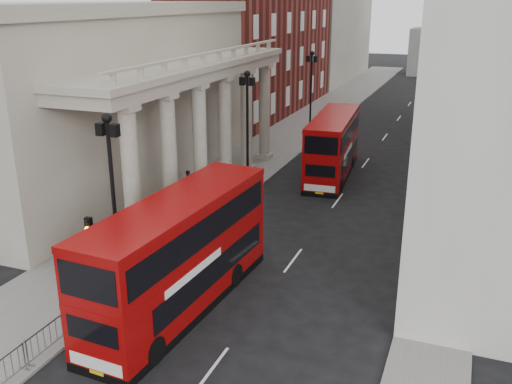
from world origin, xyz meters
TOP-DOWN VIEW (x-y plane):
  - ground at (0.00, 0.00)m, footprint 260.00×260.00m
  - sidewalk_west at (-3.00, 30.00)m, footprint 6.00×140.00m
  - sidewalk_east at (13.50, 30.00)m, footprint 3.00×140.00m
  - kerb at (-0.05, 30.00)m, footprint 0.20×140.00m
  - portico_building at (-10.50, 18.00)m, footprint 9.00×28.00m
  - brick_building at (-10.50, 48.00)m, footprint 9.00×32.00m
  - west_building_far at (-10.50, 80.00)m, footprint 9.00×30.00m
  - lamp_post_south at (-0.60, 4.00)m, footprint 1.05×0.44m
  - lamp_post_mid at (-0.60, 20.00)m, footprint 1.05×0.44m
  - lamp_post_north at (-0.60, 36.00)m, footprint 1.05×0.44m
  - traffic_light at (-0.50, 1.98)m, footprint 0.28×0.33m
  - crowd_barriers at (-0.35, 2.23)m, footprint 0.50×18.75m
  - bus_near at (2.79, 3.73)m, footprint 3.50×11.82m
  - bus_far at (4.20, 25.54)m, footprint 3.55×11.09m
  - pedestrian_a at (-4.25, 11.46)m, footprint 0.62×0.42m
  - pedestrian_b at (-4.23, 17.71)m, footprint 0.96×0.91m
  - pedestrian_c at (-2.07, 18.93)m, footprint 0.93×0.83m

SIDE VIEW (x-z plane):
  - ground at x=0.00m, z-range 0.00..0.00m
  - sidewalk_west at x=-3.00m, z-range 0.00..0.12m
  - sidewalk_east at x=13.50m, z-range 0.00..0.12m
  - kerb at x=-0.05m, z-range 0.00..0.14m
  - crowd_barriers at x=-0.35m, z-range 0.12..1.22m
  - pedestrian_b at x=-4.23m, z-range 0.12..1.67m
  - pedestrian_c at x=-2.07m, z-range 0.12..1.72m
  - pedestrian_a at x=-4.25m, z-range 0.12..1.80m
  - bus_far at x=4.20m, z-range 0.11..4.81m
  - bus_near at x=2.79m, z-range 0.11..5.15m
  - traffic_light at x=-0.50m, z-range 0.96..5.26m
  - lamp_post_south at x=-0.60m, z-range 0.75..9.07m
  - lamp_post_mid at x=-0.60m, z-range 0.75..9.07m
  - lamp_post_north at x=-0.60m, z-range 0.75..9.07m
  - portico_building at x=-10.50m, z-range 0.00..12.00m
  - west_building_far at x=-10.50m, z-range 0.00..20.00m
  - brick_building at x=-10.50m, z-range 0.00..22.00m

